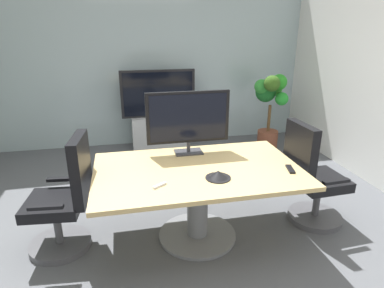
{
  "coord_description": "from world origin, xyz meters",
  "views": [
    {
      "loc": [
        -0.54,
        -2.77,
        1.98
      ],
      "look_at": [
        0.09,
        0.17,
        0.88
      ],
      "focal_mm": 30.76,
      "sensor_mm": 36.0,
      "label": 1
    }
  ],
  "objects_px": {
    "conference_table": "(198,187)",
    "office_chair_right": "(311,182)",
    "tv_monitor": "(188,119)",
    "wall_display_unit": "(159,122)",
    "potted_plant": "(270,102)",
    "remote_control": "(290,169)",
    "office_chair_left": "(65,204)",
    "conference_phone": "(218,175)"
  },
  "relations": [
    {
      "from": "conference_table",
      "to": "office_chair_right",
      "type": "distance_m",
      "value": 1.21
    },
    {
      "from": "tv_monitor",
      "to": "wall_display_unit",
      "type": "height_order",
      "value": "tv_monitor"
    },
    {
      "from": "wall_display_unit",
      "to": "office_chair_right",
      "type": "bearing_deg",
      "value": -63.9
    },
    {
      "from": "potted_plant",
      "to": "wall_display_unit",
      "type": "bearing_deg",
      "value": 167.26
    },
    {
      "from": "tv_monitor",
      "to": "potted_plant",
      "type": "bearing_deg",
      "value": 45.91
    },
    {
      "from": "tv_monitor",
      "to": "remote_control",
      "type": "distance_m",
      "value": 1.09
    },
    {
      "from": "office_chair_left",
      "to": "conference_table",
      "type": "bearing_deg",
      "value": 91.08
    },
    {
      "from": "office_chair_right",
      "to": "remote_control",
      "type": "xyz_separation_m",
      "value": [
        -0.39,
        -0.23,
        0.29
      ]
    },
    {
      "from": "conference_table",
      "to": "wall_display_unit",
      "type": "height_order",
      "value": "wall_display_unit"
    },
    {
      "from": "office_chair_right",
      "to": "potted_plant",
      "type": "bearing_deg",
      "value": -16.09
    },
    {
      "from": "potted_plant",
      "to": "conference_phone",
      "type": "distance_m",
      "value": 2.91
    },
    {
      "from": "office_chair_right",
      "to": "wall_display_unit",
      "type": "bearing_deg",
      "value": 23.37
    },
    {
      "from": "office_chair_left",
      "to": "tv_monitor",
      "type": "xyz_separation_m",
      "value": [
        1.2,
        0.31,
        0.64
      ]
    },
    {
      "from": "conference_table",
      "to": "remote_control",
      "type": "distance_m",
      "value": 0.86
    },
    {
      "from": "tv_monitor",
      "to": "wall_display_unit",
      "type": "xyz_separation_m",
      "value": [
        -0.05,
        2.18,
        -0.65
      ]
    },
    {
      "from": "office_chair_right",
      "to": "wall_display_unit",
      "type": "xyz_separation_m",
      "value": [
        -1.26,
        2.58,
        -0.01
      ]
    },
    {
      "from": "wall_display_unit",
      "to": "remote_control",
      "type": "distance_m",
      "value": 2.95
    },
    {
      "from": "office_chair_right",
      "to": "potted_plant",
      "type": "relative_size",
      "value": 0.87
    },
    {
      "from": "conference_table",
      "to": "remote_control",
      "type": "relative_size",
      "value": 11.06
    },
    {
      "from": "office_chair_right",
      "to": "wall_display_unit",
      "type": "relative_size",
      "value": 0.83
    },
    {
      "from": "office_chair_left",
      "to": "potted_plant",
      "type": "height_order",
      "value": "potted_plant"
    },
    {
      "from": "wall_display_unit",
      "to": "potted_plant",
      "type": "distance_m",
      "value": 1.86
    },
    {
      "from": "office_chair_left",
      "to": "remote_control",
      "type": "relative_size",
      "value": 6.41
    },
    {
      "from": "tv_monitor",
      "to": "conference_phone",
      "type": "bearing_deg",
      "value": -78.79
    },
    {
      "from": "tv_monitor",
      "to": "remote_control",
      "type": "xyz_separation_m",
      "value": [
        0.82,
        -0.62,
        -0.35
      ]
    },
    {
      "from": "conference_table",
      "to": "conference_phone",
      "type": "bearing_deg",
      "value": -62.33
    },
    {
      "from": "office_chair_left",
      "to": "potted_plant",
      "type": "bearing_deg",
      "value": 131.3
    },
    {
      "from": "wall_display_unit",
      "to": "conference_table",
      "type": "bearing_deg",
      "value": -88.73
    },
    {
      "from": "office_chair_right",
      "to": "tv_monitor",
      "type": "relative_size",
      "value": 1.3
    },
    {
      "from": "potted_plant",
      "to": "tv_monitor",
      "type": "bearing_deg",
      "value": -134.09
    },
    {
      "from": "conference_phone",
      "to": "remote_control",
      "type": "height_order",
      "value": "conference_phone"
    },
    {
      "from": "conference_table",
      "to": "office_chair_left",
      "type": "height_order",
      "value": "office_chair_left"
    },
    {
      "from": "wall_display_unit",
      "to": "potted_plant",
      "type": "xyz_separation_m",
      "value": [
        1.78,
        -0.4,
        0.35
      ]
    },
    {
      "from": "office_chair_left",
      "to": "office_chair_right",
      "type": "distance_m",
      "value": 2.41
    },
    {
      "from": "conference_table",
      "to": "office_chair_left",
      "type": "distance_m",
      "value": 1.21
    },
    {
      "from": "conference_table",
      "to": "wall_display_unit",
      "type": "xyz_separation_m",
      "value": [
        -0.06,
        2.59,
        -0.1
      ]
    },
    {
      "from": "conference_table",
      "to": "potted_plant",
      "type": "relative_size",
      "value": 1.5
    },
    {
      "from": "conference_table",
      "to": "office_chair_left",
      "type": "bearing_deg",
      "value": 175.37
    },
    {
      "from": "office_chair_right",
      "to": "remote_control",
      "type": "height_order",
      "value": "office_chair_right"
    },
    {
      "from": "office_chair_left",
      "to": "conference_phone",
      "type": "relative_size",
      "value": 4.95
    },
    {
      "from": "conference_table",
      "to": "wall_display_unit",
      "type": "bearing_deg",
      "value": 91.27
    },
    {
      "from": "conference_table",
      "to": "office_chair_left",
      "type": "relative_size",
      "value": 1.73
    }
  ]
}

